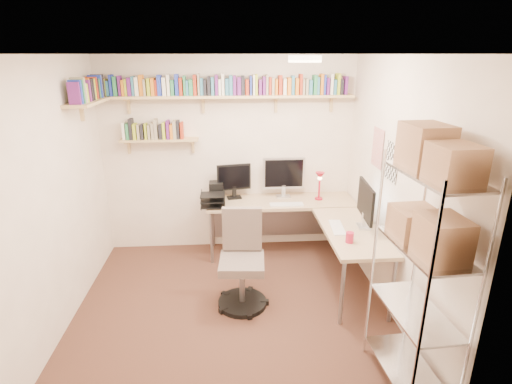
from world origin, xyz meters
TOP-DOWN VIEW (x-y plane):
  - ground at (0.00, 0.00)m, footprint 3.20×3.20m
  - room_shell at (0.00, 0.00)m, footprint 3.24×3.04m
  - wall_shelves at (-0.43, 1.29)m, footprint 3.12×1.09m
  - corner_desk at (0.70, 0.97)m, footprint 1.94×1.89m
  - office_chair at (0.11, 0.11)m, footprint 0.53×0.54m
  - wire_rack at (1.36, -1.09)m, footprint 0.44×0.82m

SIDE VIEW (x-z plane):
  - ground at x=0.00m, z-range 0.00..0.00m
  - office_chair at x=0.11m, z-range -0.08..0.94m
  - corner_desk at x=0.70m, z-range 0.09..1.35m
  - wire_rack at x=1.36m, z-range 0.44..2.50m
  - room_shell at x=0.00m, z-range 0.29..2.81m
  - wall_shelves at x=-0.43m, z-range 1.63..2.43m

